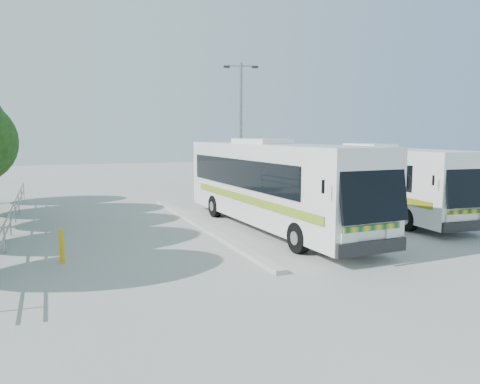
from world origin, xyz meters
name	(u,v)px	position (x,y,z in m)	size (l,w,h in m)	color
ground	(265,230)	(0.00, 0.00, 0.00)	(100.00, 100.00, 0.00)	#A1A19C
kerb_divider	(200,224)	(-2.30, 2.00, 0.07)	(0.40, 16.00, 0.15)	#B2B2AD
railing	(12,214)	(-10.00, 4.00, 0.74)	(0.06, 22.00, 1.00)	gray
coach_main	(272,182)	(0.49, 0.33, 2.02)	(3.20, 13.36, 3.68)	silver
coach_adjacent	(379,178)	(7.05, 1.38, 1.87)	(3.52, 12.44, 3.41)	white
lamppost	(241,127)	(2.00, 7.56, 4.52)	(1.95, 0.79, 8.18)	gray
bollard	(62,246)	(-8.19, -2.12, 0.55)	(0.15, 0.15, 1.09)	#DDA20D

